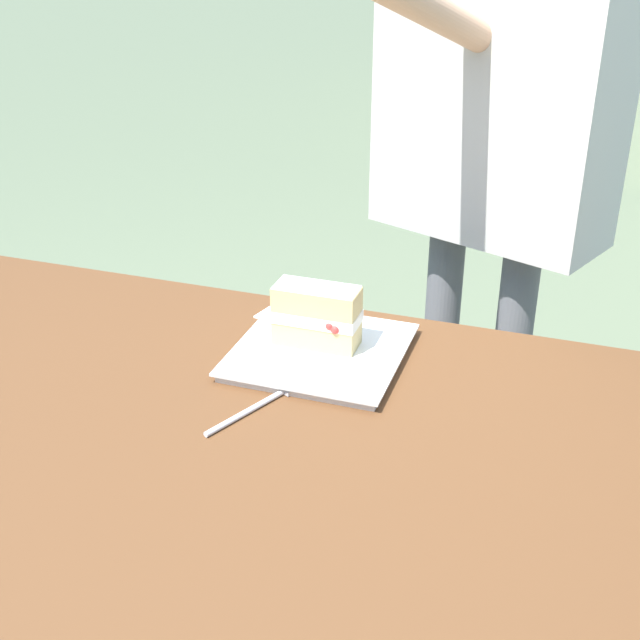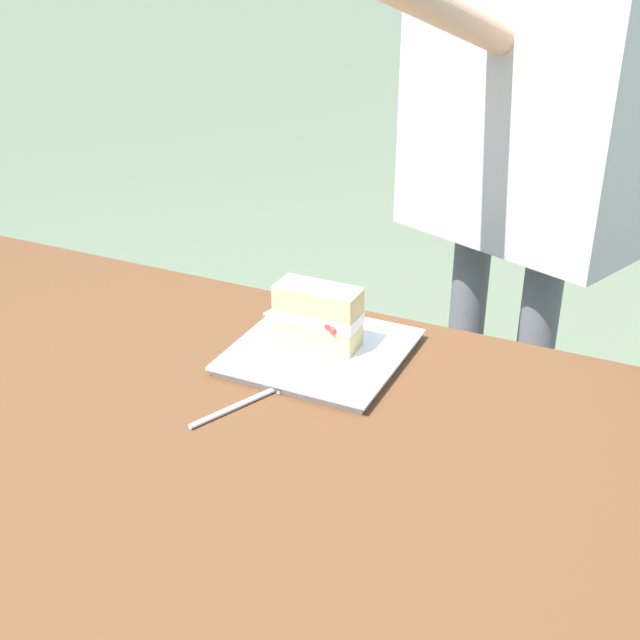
# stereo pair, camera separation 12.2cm
# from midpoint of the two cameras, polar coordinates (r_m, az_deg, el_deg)

# --- Properties ---
(patio_table) EXTENTS (1.49, 0.99, 0.70)m
(patio_table) POSITION_cam_midpoint_polar(r_m,az_deg,el_deg) (1.17, -18.93, -11.75)
(patio_table) COLOR brown
(patio_table) RESTS_ON ground
(dessert_plate) EXTENTS (0.25, 0.25, 0.02)m
(dessert_plate) POSITION_cam_midpoint_polar(r_m,az_deg,el_deg) (1.25, -2.80, -2.31)
(dessert_plate) COLOR white
(dessert_plate) RESTS_ON patio_table
(cake_slice) EXTENTS (0.13, 0.07, 0.09)m
(cake_slice) POSITION_cam_midpoint_polar(r_m,az_deg,el_deg) (1.24, -3.05, 0.24)
(cake_slice) COLOR #E0C17A
(cake_slice) RESTS_ON dessert_plate
(dessert_fork) EXTENTS (0.08, 0.16, 0.01)m
(dessert_fork) POSITION_cam_midpoint_polar(r_m,az_deg,el_deg) (1.14, -7.21, -5.85)
(dessert_fork) COLOR silver
(dessert_fork) RESTS_ON patio_table
(paper_napkin) EXTENTS (0.13, 0.11, 0.00)m
(paper_napkin) POSITION_cam_midpoint_polar(r_m,az_deg,el_deg) (1.37, -4.10, 0.22)
(paper_napkin) COLOR white
(paper_napkin) RESTS_ON patio_table
(diner_person) EXTENTS (0.45, 0.58, 1.52)m
(diner_person) POSITION_cam_midpoint_polar(r_m,az_deg,el_deg) (1.49, 9.73, 14.78)
(diner_person) COLOR slate
(diner_person) RESTS_ON ground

